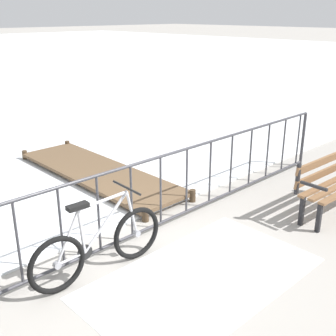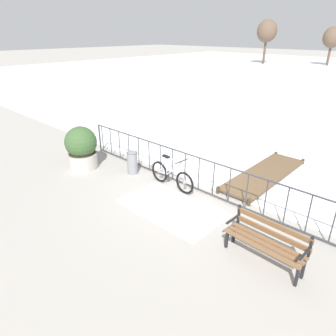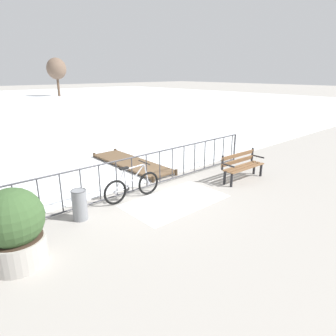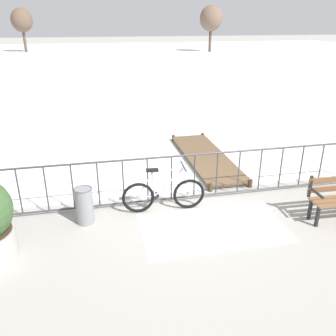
{
  "view_description": "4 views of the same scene",
  "coord_description": "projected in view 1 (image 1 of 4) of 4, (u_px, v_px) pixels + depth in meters",
  "views": [
    {
      "loc": [
        -2.83,
        -3.9,
        2.83
      ],
      "look_at": [
        0.75,
        -0.16,
        0.94
      ],
      "focal_mm": 45.52,
      "sensor_mm": 36.0,
      "label": 1
    },
    {
      "loc": [
        4.87,
        -6.23,
        4.23
      ],
      "look_at": [
        -0.6,
        -0.36,
        0.6
      ],
      "focal_mm": 32.22,
      "sensor_mm": 36.0,
      "label": 2
    },
    {
      "loc": [
        -4.73,
        -6.49,
        3.28
      ],
      "look_at": [
        0.56,
        -0.59,
        0.72
      ],
      "focal_mm": 31.75,
      "sensor_mm": 36.0,
      "label": 3
    },
    {
      "loc": [
        -1.79,
        -6.67,
        3.67
      ],
      "look_at": [
        -0.33,
        0.0,
        0.8
      ],
      "focal_mm": 37.95,
      "sensor_mm": 36.0,
      "label": 4
    }
  ],
  "objects": [
    {
      "name": "railing_fence",
      "position": [
        116.0,
        208.0,
        5.27
      ],
      "size": [
        9.06,
        0.06,
        1.07
      ],
      "color": "#38383D",
      "rests_on": "ground"
    },
    {
      "name": "ground_plane",
      "position": [
        117.0,
        247.0,
        5.46
      ],
      "size": [
        160.0,
        160.0,
        0.0
      ],
      "primitive_type": "plane",
      "color": "#9E9991"
    },
    {
      "name": "snow_patch",
      "position": [
        202.0,
        277.0,
        4.83
      ],
      "size": [
        2.73,
        1.57,
        0.01
      ],
      "primitive_type": "cube",
      "color": "white",
      "rests_on": "ground"
    },
    {
      "name": "wooden_dock",
      "position": [
        98.0,
        172.0,
        7.69
      ],
      "size": [
        1.1,
        3.84,
        0.2
      ],
      "color": "brown",
      "rests_on": "ground"
    },
    {
      "name": "park_bench",
      "position": [
        334.0,
        179.0,
        6.31
      ],
      "size": [
        1.62,
        0.54,
        0.89
      ],
      "color": "brown",
      "rests_on": "ground"
    },
    {
      "name": "bicycle_near_railing",
      "position": [
        99.0,
        245.0,
        4.79
      ],
      "size": [
        1.71,
        0.52,
        0.97
      ],
      "color": "black",
      "rests_on": "ground"
    }
  ]
}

